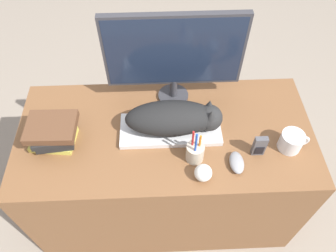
{
  "coord_description": "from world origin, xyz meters",
  "views": [
    {
      "loc": [
        -0.02,
        -0.56,
        1.9
      ],
      "look_at": [
        0.01,
        0.3,
        0.78
      ],
      "focal_mm": 35.0,
      "sensor_mm": 36.0,
      "label": 1
    }
  ],
  "objects_px": {
    "computer_mouse": "(237,163)",
    "baseball": "(203,173)",
    "keyboard": "(170,129)",
    "monitor": "(174,54)",
    "pen_cup": "(195,152)",
    "book_stack": "(53,133)",
    "coffee_mug": "(292,141)",
    "phone": "(259,146)",
    "cat": "(177,118)"
  },
  "relations": [
    {
      "from": "coffee_mug",
      "to": "monitor",
      "type": "bearing_deg",
      "value": 147.25
    },
    {
      "from": "keyboard",
      "to": "coffee_mug",
      "type": "bearing_deg",
      "value": -11.92
    },
    {
      "from": "baseball",
      "to": "phone",
      "type": "bearing_deg",
      "value": 23.38
    },
    {
      "from": "cat",
      "to": "coffee_mug",
      "type": "distance_m",
      "value": 0.5
    },
    {
      "from": "cat",
      "to": "computer_mouse",
      "type": "distance_m",
      "value": 0.31
    },
    {
      "from": "keyboard",
      "to": "monitor",
      "type": "xyz_separation_m",
      "value": [
        0.02,
        0.2,
        0.26
      ]
    },
    {
      "from": "monitor",
      "to": "phone",
      "type": "distance_m",
      "value": 0.53
    },
    {
      "from": "baseball",
      "to": "book_stack",
      "type": "distance_m",
      "value": 0.65
    },
    {
      "from": "book_stack",
      "to": "coffee_mug",
      "type": "bearing_deg",
      "value": -3.96
    },
    {
      "from": "coffee_mug",
      "to": "keyboard",
      "type": "bearing_deg",
      "value": 168.08
    },
    {
      "from": "computer_mouse",
      "to": "coffee_mug",
      "type": "relative_size",
      "value": 0.84
    },
    {
      "from": "computer_mouse",
      "to": "book_stack",
      "type": "distance_m",
      "value": 0.78
    },
    {
      "from": "coffee_mug",
      "to": "pen_cup",
      "type": "distance_m",
      "value": 0.42
    },
    {
      "from": "computer_mouse",
      "to": "baseball",
      "type": "bearing_deg",
      "value": -160.34
    },
    {
      "from": "computer_mouse",
      "to": "baseball",
      "type": "distance_m",
      "value": 0.16
    },
    {
      "from": "monitor",
      "to": "baseball",
      "type": "bearing_deg",
      "value": -77.84
    },
    {
      "from": "keyboard",
      "to": "monitor",
      "type": "distance_m",
      "value": 0.33
    },
    {
      "from": "pen_cup",
      "to": "phone",
      "type": "relative_size",
      "value": 1.78
    },
    {
      "from": "pen_cup",
      "to": "book_stack",
      "type": "distance_m",
      "value": 0.6
    },
    {
      "from": "phone",
      "to": "book_stack",
      "type": "xyz_separation_m",
      "value": [
        -0.86,
        0.1,
        0.01
      ]
    },
    {
      "from": "coffee_mug",
      "to": "book_stack",
      "type": "height_order",
      "value": "book_stack"
    },
    {
      "from": "keyboard",
      "to": "coffee_mug",
      "type": "height_order",
      "value": "coffee_mug"
    },
    {
      "from": "keyboard",
      "to": "cat",
      "type": "xyz_separation_m",
      "value": [
        0.03,
        0.0,
        0.08
      ]
    },
    {
      "from": "pen_cup",
      "to": "phone",
      "type": "xyz_separation_m",
      "value": [
        0.27,
        0.01,
        0.01
      ]
    },
    {
      "from": "monitor",
      "to": "phone",
      "type": "xyz_separation_m",
      "value": [
        0.34,
        -0.34,
        -0.22
      ]
    },
    {
      "from": "monitor",
      "to": "baseball",
      "type": "relative_size",
      "value": 8.31
    },
    {
      "from": "pen_cup",
      "to": "book_stack",
      "type": "height_order",
      "value": "pen_cup"
    },
    {
      "from": "phone",
      "to": "book_stack",
      "type": "distance_m",
      "value": 0.87
    },
    {
      "from": "pen_cup",
      "to": "keyboard",
      "type": "bearing_deg",
      "value": 122.8
    },
    {
      "from": "monitor",
      "to": "coffee_mug",
      "type": "xyz_separation_m",
      "value": [
        0.48,
        -0.31,
        -0.23
      ]
    },
    {
      "from": "cat",
      "to": "pen_cup",
      "type": "bearing_deg",
      "value": -65.14
    },
    {
      "from": "computer_mouse",
      "to": "pen_cup",
      "type": "height_order",
      "value": "pen_cup"
    },
    {
      "from": "keyboard",
      "to": "pen_cup",
      "type": "xyz_separation_m",
      "value": [
        0.09,
        -0.15,
        0.03
      ]
    },
    {
      "from": "monitor",
      "to": "computer_mouse",
      "type": "relative_size",
      "value": 5.6
    },
    {
      "from": "keyboard",
      "to": "phone",
      "type": "xyz_separation_m",
      "value": [
        0.36,
        -0.13,
        0.04
      ]
    },
    {
      "from": "computer_mouse",
      "to": "phone",
      "type": "height_order",
      "value": "phone"
    },
    {
      "from": "book_stack",
      "to": "pen_cup",
      "type": "bearing_deg",
      "value": -10.35
    },
    {
      "from": "keyboard",
      "to": "computer_mouse",
      "type": "height_order",
      "value": "computer_mouse"
    },
    {
      "from": "pen_cup",
      "to": "phone",
      "type": "distance_m",
      "value": 0.27
    },
    {
      "from": "monitor",
      "to": "pen_cup",
      "type": "height_order",
      "value": "monitor"
    },
    {
      "from": "keyboard",
      "to": "computer_mouse",
      "type": "bearing_deg",
      "value": -35.18
    },
    {
      "from": "cat",
      "to": "coffee_mug",
      "type": "height_order",
      "value": "cat"
    },
    {
      "from": "computer_mouse",
      "to": "book_stack",
      "type": "bearing_deg",
      "value": 168.97
    },
    {
      "from": "book_stack",
      "to": "baseball",
      "type": "bearing_deg",
      "value": -18.02
    },
    {
      "from": "cat",
      "to": "coffee_mug",
      "type": "bearing_deg",
      "value": -12.56
    },
    {
      "from": "keyboard",
      "to": "baseball",
      "type": "bearing_deg",
      "value": -63.56
    },
    {
      "from": "pen_cup",
      "to": "baseball",
      "type": "relative_size",
      "value": 2.66
    },
    {
      "from": "keyboard",
      "to": "coffee_mug",
      "type": "relative_size",
      "value": 3.49
    },
    {
      "from": "keyboard",
      "to": "computer_mouse",
      "type": "relative_size",
      "value": 4.18
    },
    {
      "from": "cat",
      "to": "book_stack",
      "type": "xyz_separation_m",
      "value": [
        -0.53,
        -0.04,
        -0.03
      ]
    }
  ]
}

